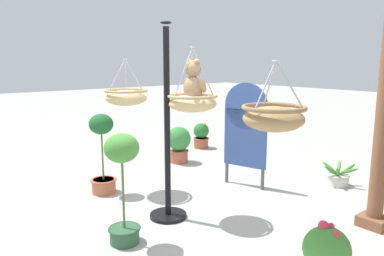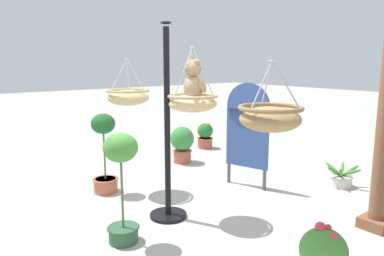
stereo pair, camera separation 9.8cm
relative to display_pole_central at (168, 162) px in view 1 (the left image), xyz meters
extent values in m
plane|color=#ADAAA3|center=(0.22, 0.19, -0.69)|extent=(40.00, 40.00, 0.00)
cylinder|color=black|center=(0.00, 0.00, 0.42)|extent=(0.07, 0.07, 2.21)
cylinder|color=black|center=(0.00, 0.00, -0.67)|extent=(0.44, 0.44, 0.04)
torus|color=black|center=(0.00, 0.00, 1.57)|extent=(0.12, 0.12, 0.02)
ellipsoid|color=tan|center=(0.15, 0.25, 0.68)|extent=(0.56, 0.56, 0.19)
torus|color=tan|center=(0.15, 0.25, 0.76)|extent=(0.58, 0.58, 0.04)
ellipsoid|color=silver|center=(0.15, 0.25, 0.70)|extent=(0.49, 0.49, 0.16)
cylinder|color=#B7B7BC|center=(0.26, 0.31, 1.03)|extent=(0.24, 0.14, 0.55)
cylinder|color=#B7B7BC|center=(0.04, 0.31, 1.03)|extent=(0.24, 0.14, 0.55)
cylinder|color=#B7B7BC|center=(0.15, 0.12, 1.03)|extent=(0.01, 0.27, 0.55)
torus|color=#B7B7BC|center=(0.15, 0.25, 1.31)|extent=(0.06, 0.06, 0.01)
ellipsoid|color=tan|center=(0.15, 0.26, 0.85)|extent=(0.24, 0.21, 0.29)
sphere|color=tan|center=(0.15, 0.26, 1.07)|extent=(0.22, 0.22, 0.19)
ellipsoid|color=tan|center=(0.15, 0.33, 1.06)|extent=(0.10, 0.08, 0.06)
sphere|color=black|center=(0.15, 0.36, 1.06)|extent=(0.03, 0.03, 0.03)
sphere|color=tan|center=(0.08, 0.26, 1.15)|extent=(0.07, 0.07, 0.07)
sphere|color=tan|center=(0.22, 0.26, 1.15)|extent=(0.07, 0.07, 0.07)
ellipsoid|color=tan|center=(0.02, 0.29, 0.88)|extent=(0.08, 0.14, 0.18)
ellipsoid|color=tan|center=(0.28, 0.29, 0.88)|extent=(0.08, 0.14, 0.18)
ellipsoid|color=tan|center=(0.08, 0.36, 0.74)|extent=(0.09, 0.17, 0.09)
ellipsoid|color=tan|center=(0.22, 0.36, 0.74)|extent=(0.09, 0.17, 0.09)
ellipsoid|color=tan|center=(-1.12, 0.10, 0.65)|extent=(0.57, 0.57, 0.22)
torus|color=tan|center=(-1.12, 0.10, 0.75)|extent=(0.59, 0.59, 0.04)
cylinder|color=#B7B7BC|center=(-1.00, 0.17, 0.97)|extent=(0.24, 0.15, 0.43)
cylinder|color=#B7B7BC|center=(-1.23, 0.17, 0.97)|extent=(0.24, 0.15, 0.43)
cylinder|color=#B7B7BC|center=(-1.12, -0.03, 0.97)|extent=(0.01, 0.27, 0.43)
torus|color=#B7B7BC|center=(-1.12, 0.10, 1.18)|extent=(0.06, 0.06, 0.01)
ellipsoid|color=#A37F51|center=(1.57, -0.08, 0.70)|extent=(0.49, 0.49, 0.20)
torus|color=olive|center=(1.57, -0.08, 0.79)|extent=(0.51, 0.51, 0.04)
cylinder|color=#B7B7BC|center=(1.67, -0.02, 0.98)|extent=(0.21, 0.13, 0.37)
cylinder|color=#B7B7BC|center=(1.48, -0.02, 0.98)|extent=(0.21, 0.13, 0.37)
cylinder|color=#B7B7BC|center=(1.57, -0.19, 0.98)|extent=(0.01, 0.23, 0.37)
torus|color=#B7B7BC|center=(1.57, -0.08, 1.16)|extent=(0.06, 0.06, 0.01)
cube|color=brown|center=(1.67, 1.66, -0.63)|extent=(0.30, 0.30, 0.12)
cylinder|color=#2D5638|center=(0.24, -0.71, -0.60)|extent=(0.30, 0.30, 0.16)
torus|color=#294E32|center=(0.24, -0.71, -0.53)|extent=(0.33, 0.33, 0.03)
cylinder|color=#382819|center=(0.24, -0.71, -0.54)|extent=(0.26, 0.26, 0.03)
cylinder|color=#4C6B38|center=(0.24, -0.71, -0.17)|extent=(0.02, 0.02, 0.70)
ellipsoid|color=#478E38|center=(0.24, -0.71, 0.31)|extent=(0.35, 0.35, 0.29)
cylinder|color=#BC6042|center=(-1.25, -0.23, -0.59)|extent=(0.33, 0.33, 0.20)
torus|color=#A9573B|center=(-1.25, -0.23, -0.50)|extent=(0.37, 0.37, 0.03)
cylinder|color=#382819|center=(-1.25, -0.23, -0.50)|extent=(0.29, 0.29, 0.03)
cylinder|color=#4C6B38|center=(-1.25, -0.23, -0.16)|extent=(0.02, 0.02, 0.66)
ellipsoid|color=#1E5B28|center=(-1.25, -0.23, 0.30)|extent=(0.33, 0.33, 0.28)
cylinder|color=beige|center=(0.67, 2.65, -0.60)|extent=(0.30, 0.30, 0.16)
torus|color=#BCB7AE|center=(0.67, 2.65, -0.53)|extent=(0.33, 0.33, 0.03)
cylinder|color=#382819|center=(0.67, 2.65, -0.54)|extent=(0.26, 0.26, 0.03)
ellipsoid|color=#478E38|center=(0.80, 2.67, -0.44)|extent=(0.30, 0.10, 0.17)
ellipsoid|color=#478E38|center=(0.74, 2.75, -0.45)|extent=(0.19, 0.26, 0.21)
ellipsoid|color=#478E38|center=(0.60, 2.77, -0.43)|extent=(0.18, 0.29, 0.15)
ellipsoid|color=#478E38|center=(0.54, 2.64, -0.45)|extent=(0.29, 0.07, 0.20)
ellipsoid|color=#478E38|center=(0.62, 2.53, -0.45)|extent=(0.15, 0.28, 0.20)
ellipsoid|color=#478E38|center=(0.72, 2.54, -0.45)|extent=(0.15, 0.27, 0.23)
cylinder|color=#AD563D|center=(-1.86, 1.57, -0.57)|extent=(0.32, 0.32, 0.22)
torus|color=#9C4E37|center=(-1.86, 1.57, -0.47)|extent=(0.35, 0.35, 0.03)
cylinder|color=#382819|center=(-1.86, 1.57, -0.48)|extent=(0.28, 0.28, 0.03)
ellipsoid|color=#38843D|center=(-1.86, 1.57, -0.24)|extent=(0.43, 0.43, 0.44)
ellipsoid|color=#478E38|center=(1.98, 0.14, -0.32)|extent=(0.38, 0.38, 0.36)
sphere|color=#E0384C|center=(2.06, 0.13, -0.16)|extent=(0.06, 0.06, 0.06)
sphere|color=#E0384C|center=(1.98, 0.19, -0.13)|extent=(0.05, 0.05, 0.05)
sphere|color=#E0384C|center=(1.94, 0.14, -0.14)|extent=(0.09, 0.09, 0.09)
cylinder|color=#AD563D|center=(-2.48, 2.63, -0.58)|extent=(0.31, 0.31, 0.22)
torus|color=#9C4E37|center=(-2.48, 2.63, -0.48)|extent=(0.34, 0.34, 0.03)
cylinder|color=#382819|center=(-2.48, 2.63, -0.48)|extent=(0.27, 0.27, 0.03)
ellipsoid|color=#28702D|center=(-2.48, 2.63, -0.31)|extent=(0.33, 0.33, 0.32)
sphere|color=#E5DB4C|center=(-2.40, 2.65, -0.15)|extent=(0.06, 0.06, 0.06)
sphere|color=#E5DB4C|center=(-2.49, 2.72, -0.18)|extent=(0.08, 0.08, 0.08)
cube|color=#334C8C|center=(-0.21, 1.54, 0.04)|extent=(0.66, 0.22, 0.85)
cylinder|color=#334C8C|center=(-0.21, 1.54, 0.52)|extent=(0.66, 0.22, 0.67)
cylinder|color=#4C4C4C|center=(-0.49, 1.46, -0.54)|extent=(0.05, 0.05, 0.30)
cylinder|color=#4C4C4C|center=(0.08, 1.62, -0.54)|extent=(0.05, 0.05, 0.30)
camera|label=1|loc=(3.42, -2.40, 1.16)|focal=34.60mm
camera|label=2|loc=(3.48, -2.33, 1.16)|focal=34.60mm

